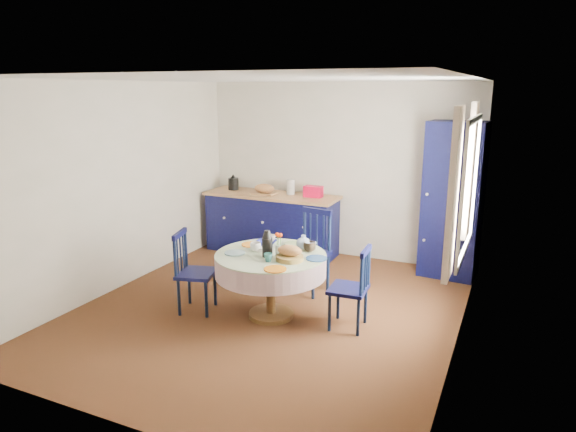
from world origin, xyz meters
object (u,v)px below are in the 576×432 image
Objects in this scene: pantry_cabinet at (453,200)px; dining_table at (272,265)px; mug_b at (268,258)px; kitchen_counter at (272,222)px; chair_right at (352,287)px; chair_far at (310,251)px; cobalt_bowl at (266,243)px; mug_d at (271,239)px; chair_left at (193,271)px; mug_a at (256,247)px; mug_c at (310,247)px.

pantry_cabinet reaches higher than dining_table.
dining_table is at bearing -121.47° from pantry_cabinet.
dining_table reaches higher than mug_b.
pantry_cabinet is (2.55, 0.10, 0.55)m from kitchen_counter.
chair_right is (-0.69, -2.03, -0.57)m from pantry_cabinet.
kitchen_counter reaches higher than chair_far.
chair_far is 4.53× the size of cobalt_bowl.
mug_d is (-0.25, 0.58, 0.01)m from mug_b.
dining_table is 0.90m from chair_left.
chair_far reaches higher than mug_a.
mug_b is (0.28, -0.26, -0.00)m from mug_a.
dining_table is 8.94× the size of mug_c.
pantry_cabinet is 2.49m from mug_d.
chair_right is 0.64m from mug_c.
dining_table is 0.36m from cobalt_bowl.
mug_d is (-0.51, 0.10, -0.01)m from mug_c.
chair_left is at bearing -160.56° from mug_a.
dining_table is 11.66× the size of mug_d.
kitchen_counter reaches higher than chair_left.
chair_right is at bearing 3.90° from mug_a.
mug_d is at bearing -63.88° from kitchen_counter.
chair_left is 1.31m from mug_c.
mug_a is 0.38m from mug_b.
chair_right is 0.91m from mug_b.
chair_left is 0.93m from mug_d.
mug_d reaches higher than mug_a.
pantry_cabinet reaches higher than chair_far.
mug_b is (1.08, -2.26, 0.29)m from kitchen_counter.
mug_a is 0.54× the size of cobalt_bowl.
pantry_cabinet is 2.23× the size of chair_left.
pantry_cabinet is at bearing 51.23° from chair_far.
chair_far is at bearing -137.92° from chair_right.
kitchen_counter is at bearing -11.84° from chair_left.
mug_d is at bearing -106.08° from chair_far.
pantry_cabinet is 1.68× the size of dining_table.
chair_right reaches higher than mug_c.
kitchen_counter is at bearing 111.71° from mug_a.
mug_c is at bearing -53.26° from kitchen_counter.
chair_far is (0.95, 1.08, 0.05)m from chair_left.
chair_far reaches higher than chair_left.
kitchen_counter is 1.97m from cobalt_bowl.
mug_c reaches higher than cobalt_bowl.
mug_a reaches higher than cobalt_bowl.
dining_table is at bearing -63.43° from mug_d.
mug_b is (0.94, -0.02, 0.30)m from chair_left.
chair_right is (0.77, -0.77, -0.06)m from chair_far.
mug_b is 0.41× the size of cobalt_bowl.
kitchen_counter reaches higher than chair_right.
mug_a is (-1.07, -0.07, 0.32)m from chair_right.
cobalt_bowl is (-1.74, -1.87, -0.27)m from pantry_cabinet.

